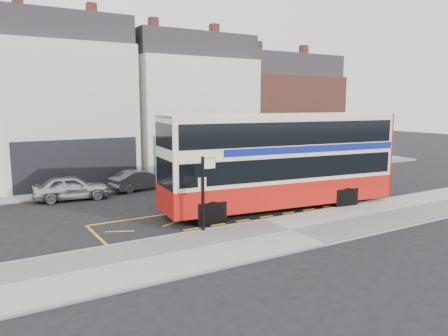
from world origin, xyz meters
TOP-DOWN VIEW (x-y plane):
  - ground at (0.00, 0.00)m, footprint 120.00×120.00m
  - pavement at (0.00, -2.30)m, footprint 40.00×4.00m
  - kerb at (0.00, -0.38)m, footprint 40.00×0.15m
  - far_pavement at (0.00, 11.00)m, footprint 50.00×3.00m
  - road_markings at (0.00, 1.60)m, footprint 14.00×3.40m
  - terrace_left at (-5.50, 14.99)m, footprint 8.00×8.01m
  - terrace_green_shop at (3.50, 14.99)m, footprint 9.00×8.01m
  - terrace_right at (12.50, 14.99)m, footprint 9.00×8.01m
  - double_decker_bus at (2.22, 1.19)m, footprint 12.33×4.20m
  - bus_stop_post at (-3.07, -0.48)m, footprint 0.76×0.13m
  - car_silver at (-6.40, 8.93)m, footprint 4.24×2.15m
  - car_grey at (-2.13, 9.66)m, footprint 4.01×2.20m
  - car_white at (10.35, 9.11)m, footprint 5.18×3.41m
  - street_tree_right at (5.61, 12.32)m, footprint 2.15×2.15m

SIDE VIEW (x-z plane):
  - ground at x=0.00m, z-range 0.00..0.00m
  - road_markings at x=0.00m, z-range 0.00..0.01m
  - pavement at x=0.00m, z-range 0.00..0.15m
  - kerb at x=0.00m, z-range 0.00..0.15m
  - far_pavement at x=0.00m, z-range 0.00..0.15m
  - car_grey at x=-2.13m, z-range 0.00..1.25m
  - car_silver at x=-6.40m, z-range 0.00..1.38m
  - car_white at x=10.35m, z-range 0.00..1.40m
  - bus_stop_post at x=-3.07m, z-range 0.45..3.53m
  - double_decker_bus at x=2.22m, z-range 0.12..4.95m
  - street_tree_right at x=5.61m, z-range 0.84..5.48m
  - terrace_right at x=12.50m, z-range -0.58..9.72m
  - terrace_green_shop at x=3.50m, z-range -0.58..10.72m
  - terrace_left at x=-5.50m, z-range -0.58..11.22m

